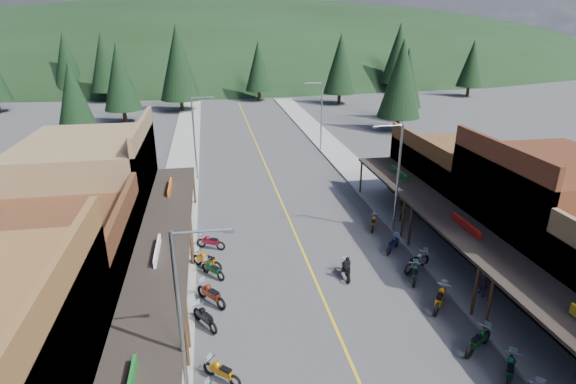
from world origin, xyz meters
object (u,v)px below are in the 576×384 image
pine_6 (472,63)px  bike_west_11 (211,241)px  shop_west_3 (94,189)px  bike_east_6 (479,340)px  shop_west_2 (56,272)px  bike_east_7 (441,297)px  bike_west_9 (213,269)px  pedestrian_east_a (484,280)px  streetlight_0 (184,320)px  bike_east_8 (415,273)px  streetlight_2 (396,174)px  pine_3 (258,66)px  streetlight_1 (196,135)px  pine_10 (120,77)px  bike_east_11 (374,222)px  bike_west_8 (211,293)px  pine_1 (104,62)px  shop_east_2 (545,216)px  streetlight_3 (320,113)px  bike_east_5 (510,368)px  pine_4 (340,63)px  bike_east_10 (393,244)px  pine_9 (407,78)px  pine_5 (399,53)px  bike_west_6 (222,371)px  bike_west_7 (205,317)px  pedestrian_east_b (400,210)px  pine_8 (73,94)px  shop_east_3 (458,179)px  pine_7 (66,60)px  pine_11 (401,78)px  bike_west_10 (207,260)px  pine_2 (178,62)px  rider_on_bike (346,269)px

pine_6 → bike_west_11: 76.92m
shop_west_3 → bike_east_6: 25.60m
shop_west_2 → bike_east_7: size_ratio=4.75×
bike_west_9 → pedestrian_east_a: pedestrian_east_a is taller
streetlight_0 → bike_east_6: 13.63m
bike_east_8 → streetlight_2: bearing=104.9°
bike_west_9 → pine_3: bearing=41.2°
streetlight_1 → pine_10: (-11.05, 28.00, 2.32)m
bike_east_11 → bike_west_8: bearing=-123.0°
bike_east_6 → pine_1: bearing=170.7°
shop_east_2 → streetlight_3: 29.13m
bike_east_5 → pine_4: bearing=118.4°
pine_1 → bike_east_11: pine_1 is taller
pine_3 → bike_east_10: size_ratio=5.72×
pine_3 → pine_9: 29.00m
pine_5 → bike_west_6: 86.50m
pine_4 → bike_east_11: size_ratio=6.38×
bike_west_7 → pine_10: bearing=71.3°
shop_east_2 → pedestrian_east_b: (-5.57, 7.83, -2.52)m
pine_8 → bike_east_8: pine_8 is taller
shop_east_3 → streetlight_1: streetlight_1 is taller
bike_west_11 → bike_east_6: bearing=-109.4°
shop_west_2 → shop_west_3: size_ratio=1.00×
pine_7 → pine_10: pine_7 is taller
pine_11 → shop_east_3: bearing=-103.2°
streetlight_2 → pine_5: 69.57m
shop_west_3 → pine_4: bearing=56.9°
streetlight_1 → pine_4: bearing=56.7°
pine_1 → bike_east_11: (29.83, -61.30, -6.68)m
shop_west_3 → streetlight_3: shop_west_3 is taller
bike_west_9 → bike_east_10: bike_west_9 is taller
bike_west_6 → bike_west_10: bike_west_10 is taller
shop_east_2 → pedestrian_east_b: 9.94m
bike_east_6 → bike_east_10: size_ratio=1.12×
pine_8 → pine_9: 46.27m
pine_10 → streetlight_0: bearing=-78.8°
pine_8 → pedestrian_east_b: (30.21, -30.47, -4.98)m
pine_2 → bike_east_10: pine_2 is taller
pedestrian_east_b → pine_1: bearing=-104.8°
streetlight_0 → bike_west_8: 8.29m
pine_9 → pedestrian_east_b: (-15.79, -35.47, -5.38)m
shop_east_2 → streetlight_1: size_ratio=1.36×
pine_6 → bike_west_8: bearing=-129.7°
shop_west_2 → pine_7: pine_7 is taller
shop_east_3 → bike_east_11: bearing=-161.8°
bike_west_9 → rider_on_bike: 7.99m
pine_2 → bike_east_6: pine_2 is taller
bike_west_9 → streetlight_0: bearing=-135.3°
streetlight_0 → bike_west_10: bearing=86.7°
bike_east_11 → rider_on_bike: size_ratio=1.01×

